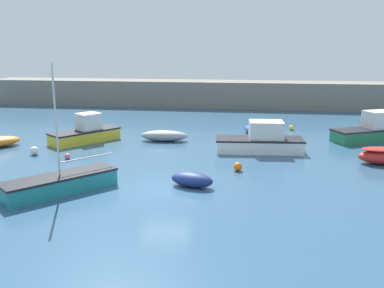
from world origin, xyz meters
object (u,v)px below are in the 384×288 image
object	(u,v)px
rowboat_with_red_cover	(383,156)
mooring_buoy_white	(34,151)
fishing_dinghy_green	(192,180)
mooring_buoy_pink	(67,156)
rowboat_white_midwater	(255,130)
motorboat_grey_hull	(86,132)
sailboat_tall_mast	(61,183)
motorboat_with_cabin	(373,131)
mooring_buoy_orange	(238,167)
open_tender_yellow	(164,136)
cabin_cruiser_white	(261,140)
mooring_buoy_yellow	(292,128)

from	to	relation	value
rowboat_with_red_cover	mooring_buoy_white	world-z (taller)	rowboat_with_red_cover
fishing_dinghy_green	mooring_buoy_pink	distance (m)	9.66
rowboat_white_midwater	motorboat_grey_hull	xyz separation A→B (m)	(-12.66, -4.50, 0.39)
rowboat_white_midwater	fishing_dinghy_green	size ratio (longest dim) A/B	1.22
motorboat_grey_hull	sailboat_tall_mast	distance (m)	11.31
motorboat_with_cabin	mooring_buoy_white	world-z (taller)	motorboat_with_cabin
sailboat_tall_mast	mooring_buoy_white	world-z (taller)	sailboat_tall_mast
rowboat_with_red_cover	mooring_buoy_orange	distance (m)	9.21
open_tender_yellow	mooring_buoy_white	world-z (taller)	open_tender_yellow
motorboat_with_cabin	cabin_cruiser_white	xyz separation A→B (m)	(-8.50, -4.56, 0.00)
rowboat_white_midwater	rowboat_with_red_cover	bearing A→B (deg)	14.68
open_tender_yellow	rowboat_white_midwater	xyz separation A→B (m)	(6.87, 3.44, -0.07)
motorboat_grey_hull	mooring_buoy_orange	xyz separation A→B (m)	(11.59, -6.05, -0.46)
mooring_buoy_orange	motorboat_grey_hull	bearing A→B (deg)	152.42
rowboat_white_midwater	mooring_buoy_yellow	world-z (taller)	rowboat_white_midwater
motorboat_with_cabin	mooring_buoy_yellow	world-z (taller)	motorboat_with_cabin
rowboat_with_red_cover	mooring_buoy_pink	size ratio (longest dim) A/B	7.77
mooring_buoy_pink	mooring_buoy_yellow	distance (m)	19.01
open_tender_yellow	mooring_buoy_pink	distance (m)	7.89
rowboat_white_midwater	motorboat_grey_hull	world-z (taller)	motorboat_grey_hull
fishing_dinghy_green	cabin_cruiser_white	bearing A→B (deg)	79.19
motorboat_grey_hull	sailboat_tall_mast	size ratio (longest dim) A/B	0.83
rowboat_white_midwater	mooring_buoy_yellow	xyz separation A→B (m)	(3.11, 2.09, -0.13)
motorboat_with_cabin	motorboat_grey_hull	distance (m)	21.77
rowboat_with_red_cover	mooring_buoy_orange	world-z (taller)	rowboat_with_red_cover
fishing_dinghy_green	rowboat_with_red_cover	bearing A→B (deg)	41.92
mooring_buoy_yellow	mooring_buoy_orange	bearing A→B (deg)	-108.30
open_tender_yellow	mooring_buoy_yellow	world-z (taller)	open_tender_yellow
mooring_buoy_orange	open_tender_yellow	bearing A→B (deg)	129.23
rowboat_with_red_cover	motorboat_grey_hull	size ratio (longest dim) A/B	0.56
motorboat_grey_hull	mooring_buoy_pink	xyz separation A→B (m)	(0.66, -4.94, -0.53)
rowboat_with_red_cover	mooring_buoy_yellow	world-z (taller)	rowboat_with_red_cover
rowboat_with_red_cover	sailboat_tall_mast	distance (m)	19.02
rowboat_white_midwater	fishing_dinghy_green	xyz separation A→B (m)	(-3.34, -13.72, 0.05)
open_tender_yellow	mooring_buoy_orange	xyz separation A→B (m)	(5.80, -7.11, -0.15)
motorboat_with_cabin	mooring_buoy_pink	bearing A→B (deg)	-4.02
mooring_buoy_white	mooring_buoy_yellow	distance (m)	20.76
motorboat_with_cabin	rowboat_white_midwater	bearing A→B (deg)	-33.37
sailboat_tall_mast	mooring_buoy_orange	xyz separation A→B (m)	(8.65, 4.87, -0.21)
sailboat_tall_mast	mooring_buoy_pink	xyz separation A→B (m)	(-2.28, 5.98, -0.28)
motorboat_with_cabin	fishing_dinghy_green	distance (m)	17.47
rowboat_with_red_cover	cabin_cruiser_white	bearing A→B (deg)	164.77
mooring_buoy_white	mooring_buoy_yellow	bearing A→B (deg)	31.33
motorboat_grey_hull	open_tender_yellow	bearing A→B (deg)	138.38
motorboat_with_cabin	rowboat_white_midwater	world-z (taller)	motorboat_with_cabin
motorboat_with_cabin	mooring_buoy_pink	xyz separation A→B (m)	(-20.86, -8.22, -0.59)
fishing_dinghy_green	mooring_buoy_white	size ratio (longest dim) A/B	4.31
sailboat_tall_mast	rowboat_white_midwater	bearing A→B (deg)	-170.62
rowboat_white_midwater	motorboat_grey_hull	distance (m)	13.44
open_tender_yellow	motorboat_with_cabin	distance (m)	15.89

